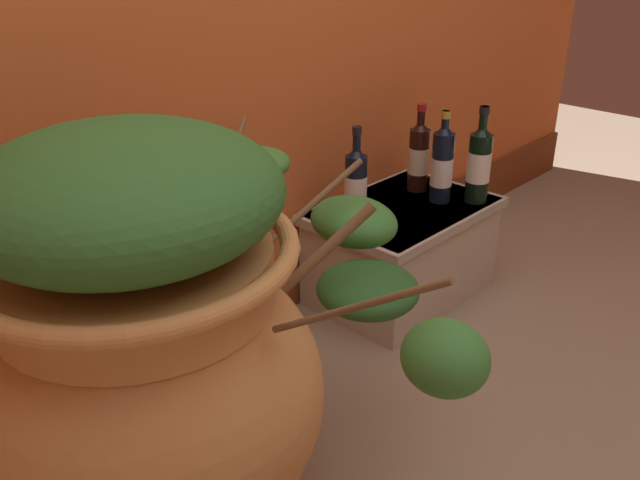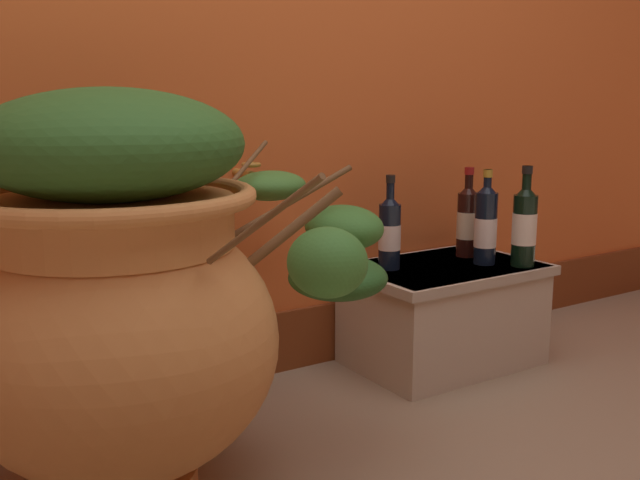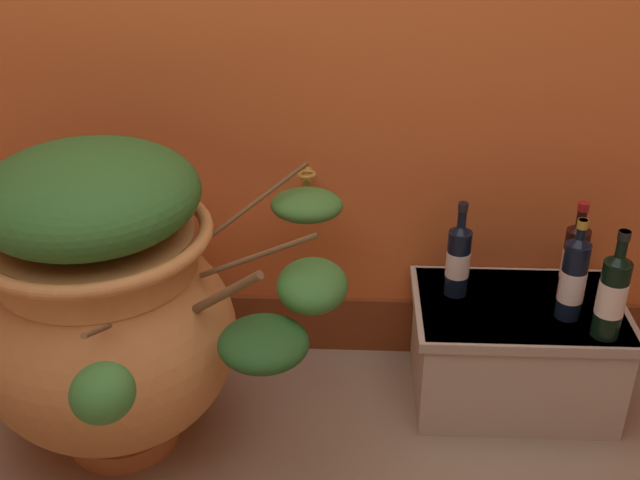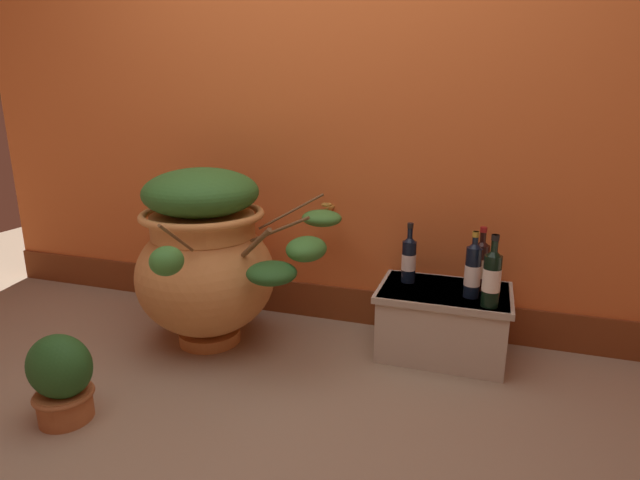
% 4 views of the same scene
% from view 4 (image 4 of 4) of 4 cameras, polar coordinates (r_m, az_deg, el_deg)
% --- Properties ---
extents(ground_plane, '(7.00, 7.00, 0.00)m').
position_cam_4_polar(ground_plane, '(2.02, -8.95, -20.81)').
color(ground_plane, gray).
extents(back_wall, '(4.40, 0.33, 2.60)m').
position_cam_4_polar(back_wall, '(2.75, 1.91, 17.53)').
color(back_wall, '#D6662D').
rests_on(back_wall, ground_plane).
extents(terracotta_urn, '(1.10, 0.96, 0.88)m').
position_cam_4_polar(terracotta_urn, '(2.53, -12.56, -1.80)').
color(terracotta_urn, '#D68E4C').
rests_on(terracotta_urn, ground_plane).
extents(stone_ledge, '(0.61, 0.42, 0.33)m').
position_cam_4_polar(stone_ledge, '(2.52, 13.60, -8.63)').
color(stone_ledge, beige).
rests_on(stone_ledge, ground_plane).
extents(wine_bottle_left, '(0.07, 0.07, 0.30)m').
position_cam_4_polar(wine_bottle_left, '(2.48, 17.61, -2.50)').
color(wine_bottle_left, black).
rests_on(wine_bottle_left, stone_ledge).
extents(wine_bottle_middle, '(0.07, 0.07, 0.29)m').
position_cam_4_polar(wine_bottle_middle, '(2.49, 9.95, -1.99)').
color(wine_bottle_middle, black).
rests_on(wine_bottle_middle, stone_ledge).
extents(wine_bottle_right, '(0.07, 0.07, 0.30)m').
position_cam_4_polar(wine_bottle_right, '(2.36, 16.79, -3.16)').
color(wine_bottle_right, black).
rests_on(wine_bottle_right, stone_ledge).
extents(wine_bottle_back, '(0.08, 0.08, 0.32)m').
position_cam_4_polar(wine_bottle_back, '(2.28, 18.73, -3.86)').
color(wine_bottle_back, black).
rests_on(wine_bottle_back, stone_ledge).
extents(potted_shrub, '(0.26, 0.22, 0.35)m').
position_cam_4_polar(potted_shrub, '(2.21, -27.06, -13.62)').
color(potted_shrub, '#B26638').
rests_on(potted_shrub, ground_plane).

